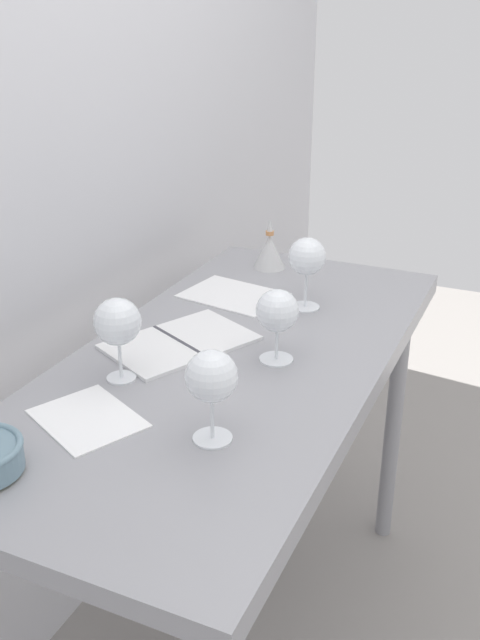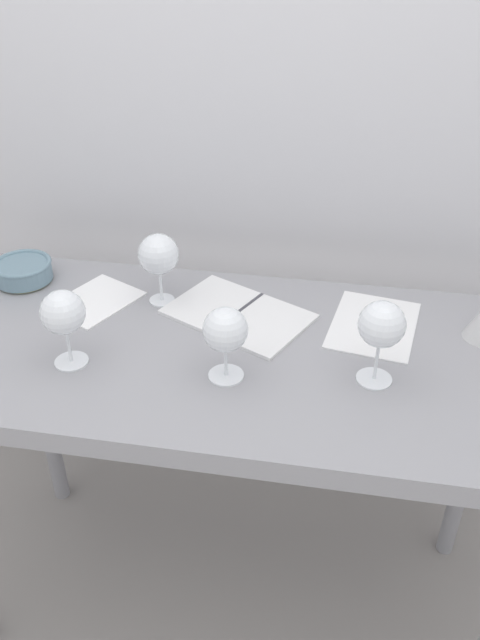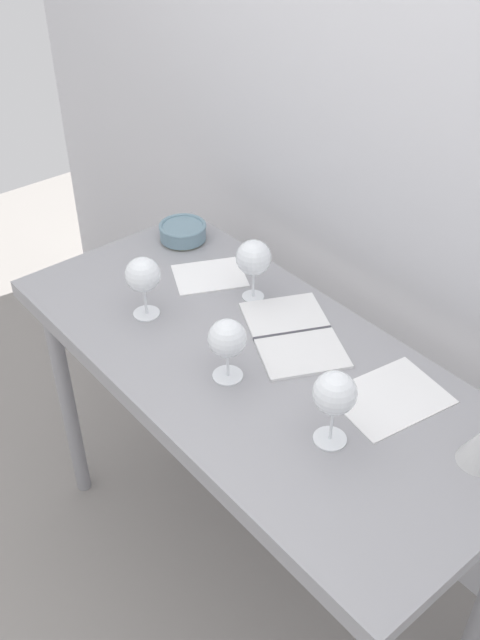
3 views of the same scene
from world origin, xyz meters
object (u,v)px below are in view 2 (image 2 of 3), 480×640
at_px(open_notebook, 238,314).
at_px(tasting_bowl, 23,270).
at_px(wine_glass_near_center, 225,332).
at_px(tasting_sheet_upper, 95,301).
at_px(wine_glass_far_left, 159,256).
at_px(wine_glass_near_left, 63,314).
at_px(wine_glass_near_right, 382,327).
at_px(tasting_sheet_lower, 374,325).

height_order(open_notebook, tasting_bowl, tasting_bowl).
xyz_separation_m(wine_glass_near_center, tasting_sheet_upper, (-0.37, 0.23, -0.11)).
xyz_separation_m(wine_glass_far_left, wine_glass_near_left, (-0.12, -0.27, -0.00)).
xyz_separation_m(wine_glass_near_center, tasting_bowl, (-0.59, 0.29, -0.08)).
bearing_deg(tasting_sheet_upper, wine_glass_far_left, 36.08).
relative_size(wine_glass_near_center, wine_glass_far_left, 0.92).
bearing_deg(wine_glass_near_left, open_notebook, 37.01).
bearing_deg(tasting_bowl, tasting_sheet_upper, -16.04).
bearing_deg(open_notebook, wine_glass_near_left, -117.01).
bearing_deg(wine_glass_near_right, open_notebook, 149.36).
height_order(wine_glass_near_left, tasting_sheet_lower, wine_glass_near_left).
distance_m(wine_glass_far_left, wine_glass_near_right, 0.56).
bearing_deg(tasting_sheet_upper, wine_glass_near_center, -6.12).
height_order(wine_glass_near_left, open_notebook, wine_glass_near_left).
distance_m(open_notebook, tasting_sheet_lower, 0.32).
distance_m(wine_glass_far_left, tasting_bowl, 0.39).
bearing_deg(wine_glass_near_left, wine_glass_near_right, 4.67).
bearing_deg(tasting_bowl, tasting_sheet_lower, -3.27).
height_order(wine_glass_near_right, tasting_sheet_lower, wine_glass_near_right).
height_order(wine_glass_near_center, tasting_sheet_upper, wine_glass_near_center).
distance_m(tasting_sheet_upper, tasting_sheet_lower, 0.68).
relative_size(wine_glass_far_left, tasting_bowl, 1.20).
xyz_separation_m(wine_glass_near_left, open_notebook, (0.32, 0.24, -0.12)).
distance_m(wine_glass_near_left, wine_glass_near_right, 0.64).
relative_size(wine_glass_near_left, tasting_sheet_upper, 0.86).
bearing_deg(wine_glass_near_center, wine_glass_near_left, -178.16).
bearing_deg(wine_glass_near_left, tasting_bowl, 129.37).
bearing_deg(wine_glass_far_left, tasting_bowl, 175.06).
xyz_separation_m(wine_glass_far_left, tasting_sheet_upper, (-0.16, -0.03, -0.12)).
relative_size(tasting_sheet_lower, tasting_bowl, 1.71).
bearing_deg(open_notebook, wine_glass_near_right, -4.67).
height_order(wine_glass_far_left, wine_glass_near_right, wine_glass_near_right).
xyz_separation_m(wine_glass_far_left, open_notebook, (0.20, -0.03, -0.12)).
height_order(wine_glass_near_right, open_notebook, wine_glass_near_right).
relative_size(tasting_sheet_upper, tasting_bowl, 1.36).
relative_size(wine_glass_far_left, wine_glass_near_right, 0.96).
height_order(wine_glass_far_left, open_notebook, wine_glass_far_left).
distance_m(wine_glass_near_right, open_notebook, 0.39).
bearing_deg(tasting_sheet_lower, wine_glass_near_center, -132.00).
bearing_deg(wine_glass_far_left, open_notebook, -9.09).
bearing_deg(tasting_sheet_lower, wine_glass_near_left, -149.13).
distance_m(wine_glass_near_center, open_notebook, 0.26).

